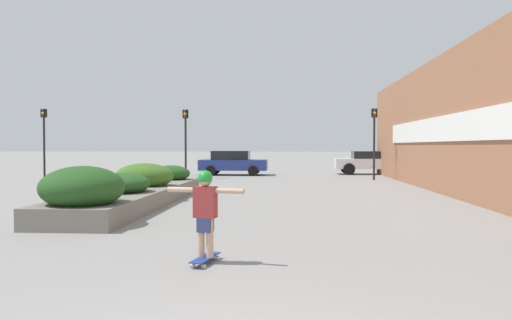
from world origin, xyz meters
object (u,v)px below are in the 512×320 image
car_center_left (504,162)px  car_center_right (233,162)px  skateboarder (205,205)px  skateboard (205,259)px  car_leftmost (369,162)px  traffic_light_far_left (44,132)px  traffic_light_left (185,132)px  traffic_light_right (374,132)px

car_center_left → car_center_right: (-16.33, -1.08, 0.00)m
skateboarder → car_center_left: (14.12, 23.68, -0.12)m
skateboard → skateboarder: (0.00, 0.00, 0.81)m
car_leftmost → car_center_left: bearing=-92.0°
car_center_right → traffic_light_far_left: (-9.79, -3.93, 1.77)m
car_center_right → skateboard: bearing=5.6°
traffic_light_left → car_center_right: bearing=60.0°
car_leftmost → car_center_right: car_center_right is taller
traffic_light_right → skateboard: bearing=-106.6°
car_center_left → traffic_light_left: traffic_light_left is taller
skateboarder → traffic_light_left: (-4.32, 18.93, 1.62)m
skateboarder → car_center_left: size_ratio=0.32×
skateboard → traffic_light_right: 19.71m
traffic_light_right → traffic_light_left: bearing=178.9°
skateboarder → car_center_right: 22.71m
car_leftmost → traffic_light_far_left: (-18.11, -5.29, 1.76)m
skateboard → traffic_light_far_left: (-11.99, 18.67, 2.46)m
skateboard → car_center_left: 27.58m
car_center_left → traffic_light_far_left: (-26.12, -5.01, 1.77)m
car_center_right → traffic_light_far_left: bearing=-68.1°
car_leftmost → skateboarder: bearing=165.7°
skateboard → car_leftmost: car_leftmost is taller
skateboard → car_center_right: 22.72m
skateboarder → car_center_right: car_center_right is taller
skateboard → car_leftmost: 24.74m
car_center_right → car_leftmost: bearing=99.3°
skateboarder → car_leftmost: car_leftmost is taller
traffic_light_far_left → skateboarder: bearing=-57.3°
car_center_left → traffic_light_left: bearing=104.4°
car_center_right → traffic_light_left: bearing=-30.0°
car_center_left → car_center_right: bearing=93.8°
traffic_light_right → car_leftmost: bearing=84.1°
skateboard → skateboarder: skateboarder is taller
car_leftmost → traffic_light_left: 11.71m
car_center_right → traffic_light_left: 4.57m
skateboard → car_center_right: size_ratio=0.20×
skateboarder → car_leftmost: bearing=88.3°
car_center_left → car_center_right: 16.37m
traffic_light_right → car_center_right: bearing=153.7°
car_leftmost → traffic_light_far_left: bearing=106.3°
skateboard → car_leftmost: size_ratio=0.20×
traffic_light_far_left → traffic_light_right: bearing=0.3°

